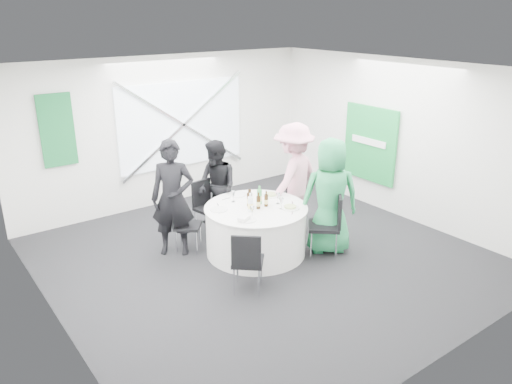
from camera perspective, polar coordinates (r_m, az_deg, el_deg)
floor at (r=7.67m, az=0.90°, el=-7.45°), size 6.00×6.00×0.00m
ceiling at (r=6.84m, az=1.03°, el=13.84°), size 6.00×6.00×0.00m
wall_back at (r=9.60m, az=-10.08°, el=6.86°), size 6.00×0.00×6.00m
wall_front at (r=5.24m, az=21.43°, el=-5.54°), size 6.00×0.00×6.00m
wall_left at (r=5.91m, az=-22.83°, el=-2.83°), size 0.00×6.00×6.00m
wall_right at (r=9.20m, az=16.04°, el=5.82°), size 0.00×6.00×6.00m
window_panel at (r=9.68m, az=-8.41°, el=7.67°), size 2.60×0.03×1.60m
window_brace_a at (r=9.64m, az=-8.30°, el=7.63°), size 2.63×0.05×1.84m
window_brace_b at (r=9.64m, az=-8.30°, el=7.63°), size 2.63×0.05×1.84m
green_banner at (r=8.81m, az=-21.77°, el=6.56°), size 0.55×0.04×1.20m
green_sign at (r=9.57m, az=12.88°, el=5.39°), size 0.05×1.20×1.40m
banquet_table at (r=7.64m, az=0.00°, el=-4.37°), size 1.56×1.56×0.76m
chair_back at (r=8.35m, az=-5.74°, el=-1.23°), size 0.47×0.48×0.90m
chair_back_left at (r=7.77m, az=-8.38°, el=-3.27°), size 0.54×0.54×0.85m
chair_back_right at (r=8.60m, az=4.27°, el=-0.61°), size 0.53×0.52×0.88m
chair_front_right at (r=7.56m, az=8.49°, el=-3.21°), size 0.64×0.64×0.99m
chair_front_left at (r=6.52m, az=-1.02°, el=-7.59°), size 0.57×0.57×0.88m
person_man_back_left at (r=7.56m, az=-9.48°, el=-0.71°), size 0.78×0.74×1.79m
person_man_back at (r=8.30m, az=-4.51°, el=0.58°), size 0.43×0.77×1.56m
person_woman_pink at (r=8.30m, az=4.28°, el=1.62°), size 1.31×0.91×1.85m
person_woman_green at (r=7.60m, az=8.45°, el=-0.51°), size 1.05×0.95×1.79m
plate_back at (r=7.98m, az=-2.14°, el=-0.29°), size 0.29×0.29×0.01m
plate_back_left at (r=7.40m, az=-4.27°, el=-2.01°), size 0.26×0.26×0.01m
plate_back_right at (r=7.94m, az=1.72°, el=-0.32°), size 0.28×0.28×0.04m
plate_front_right at (r=7.46m, az=3.92°, el=-1.76°), size 0.27×0.27×0.04m
plate_front_left at (r=7.02m, az=-0.95°, el=-3.20°), size 0.24×0.24×0.01m
napkin at (r=7.00m, az=-1.39°, el=-3.02°), size 0.21×0.18×0.05m
beer_bottle_a at (r=7.49m, az=-0.82°, el=-0.88°), size 0.06×0.06×0.27m
beer_bottle_b at (r=7.52m, az=-0.65°, el=-0.85°), size 0.06×0.06×0.26m
beer_bottle_c at (r=7.49m, az=1.17°, el=-0.98°), size 0.06×0.06×0.24m
beer_bottle_d at (r=7.39m, az=0.27°, el=-1.22°), size 0.06×0.06×0.26m
green_water_bottle at (r=7.58m, az=0.39°, el=-0.55°), size 0.08×0.08×0.29m
clear_water_bottle at (r=7.29m, az=-0.64°, el=-1.42°), size 0.08×0.08×0.28m
wine_glass_a at (r=7.67m, az=-2.62°, el=-0.24°), size 0.07×0.07×0.17m
wine_glass_b at (r=7.07m, az=-0.44°, el=-2.02°), size 0.07×0.07×0.17m
wine_glass_c at (r=7.39m, az=2.92°, el=-1.03°), size 0.07×0.07×0.17m
wine_glass_d at (r=7.59m, az=2.53°, el=-0.45°), size 0.07×0.07×0.17m
fork_a at (r=8.01m, az=-1.06°, el=-0.23°), size 0.15×0.03×0.01m
knife_a at (r=7.82m, az=-3.42°, el=-0.79°), size 0.15×0.02×0.01m
fork_b at (r=7.57m, az=-4.34°, el=-1.54°), size 0.08×0.14×0.01m
knife_b at (r=7.32m, az=-4.21°, el=-2.30°), size 0.09×0.13×0.01m
fork_c at (r=7.30m, az=4.16°, el=-2.36°), size 0.11×0.12×0.01m
knife_c at (r=7.65m, az=4.17°, el=-1.29°), size 0.11×0.13×0.01m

